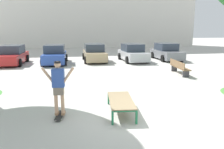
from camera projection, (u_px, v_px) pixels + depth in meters
The scene contains 10 objects.
ground_plane at pixel (138, 117), 7.02m from camera, with size 120.00×120.00×0.00m, color #B7B5AD.
skate_box at pixel (121, 101), 7.27m from camera, with size 0.97×1.97×0.46m.
skateboard at pixel (60, 115), 6.94m from camera, with size 0.32×0.82×0.09m.
skater at pixel (58, 84), 6.74m from camera, with size 1.00×0.33×1.69m.
car_red at pixel (12, 56), 17.53m from camera, with size 2.04×4.26×1.50m.
car_blue at pixel (55, 55), 17.99m from camera, with size 2.01×4.24×1.50m.
car_tan at pixel (94, 53), 19.19m from camera, with size 1.95×4.22×1.50m.
car_silver at pixel (133, 53), 19.26m from camera, with size 1.96×4.22×1.50m.
car_grey at pixel (166, 52), 20.20m from camera, with size 2.03×4.26×1.50m.
park_bench at pixel (179, 67), 13.66m from camera, with size 0.72×2.44×0.83m.
Camera 1 is at (-2.10, -6.32, 2.72)m, focal length 35.46 mm.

